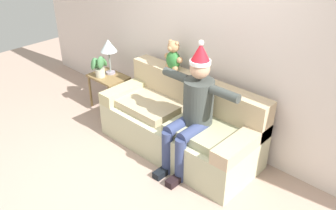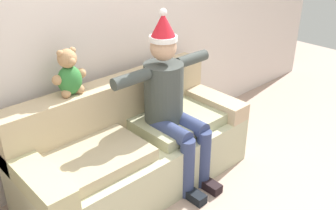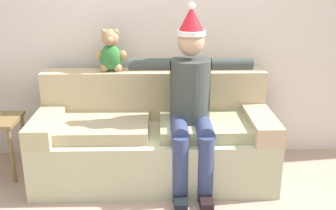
# 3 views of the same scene
# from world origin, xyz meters

# --- Properties ---
(back_wall) EXTENTS (7.00, 0.10, 2.70)m
(back_wall) POSITION_xyz_m (0.00, 1.55, 1.35)
(back_wall) COLOR silver
(back_wall) RESTS_ON ground_plane
(couch) EXTENTS (2.03, 0.87, 0.90)m
(couch) POSITION_xyz_m (0.00, 1.04, 0.35)
(couch) COLOR #BEBC98
(couch) RESTS_ON ground_plane
(person_seated) EXTENTS (1.02, 0.77, 1.53)m
(person_seated) POSITION_xyz_m (0.30, 0.87, 0.78)
(person_seated) COLOR #3C423F
(person_seated) RESTS_ON ground_plane
(teddy_bear) EXTENTS (0.29, 0.17, 0.38)m
(teddy_bear) POSITION_xyz_m (-0.38, 1.30, 1.07)
(teddy_bear) COLOR #317736
(teddy_bear) RESTS_ON couch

